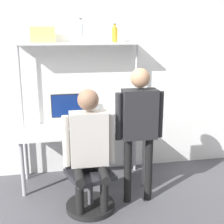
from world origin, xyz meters
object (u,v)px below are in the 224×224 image
at_px(monitor, 70,108).
at_px(bottle_clear, 81,32).
at_px(cell_phone, 110,132).
at_px(storage_box, 43,35).
at_px(person_seated, 89,142).
at_px(person_standing, 139,120).
at_px(bottle_amber, 115,34).
at_px(office_chair, 89,185).
at_px(laptop, 88,128).

xyz_separation_m(monitor, bottle_clear, (0.17, 0.00, 0.98)).
relative_size(cell_phone, storage_box, 0.50).
bearing_deg(person_seated, cell_phone, 57.71).
bearing_deg(person_standing, bottle_amber, 98.55).
height_order(monitor, person_standing, person_standing).
height_order(bottle_amber, storage_box, bottle_amber).
bearing_deg(monitor, bottle_amber, 0.07).
bearing_deg(storage_box, office_chair, -62.64).
bearing_deg(bottle_clear, person_seated, -91.13).
xyz_separation_m(bottle_amber, bottle_clear, (-0.44, 0.00, 0.03)).
distance_m(monitor, laptop, 0.44).
distance_m(cell_phone, person_seated, 0.61).
relative_size(cell_phone, bottle_clear, 0.50).
relative_size(laptop, office_chair, 0.35).
height_order(person_seated, bottle_amber, bottle_amber).
distance_m(laptop, person_seated, 0.56).
distance_m(person_standing, bottle_amber, 1.24).
bearing_deg(person_standing, bottle_clear, 124.51).
distance_m(cell_phone, bottle_clear, 1.32).
bearing_deg(person_standing, storage_box, 141.67).
bearing_deg(office_chair, laptop, 83.10).
bearing_deg(person_seated, bottle_amber, 62.96).
bearing_deg(monitor, cell_phone, -38.92).
relative_size(monitor, person_standing, 0.30).
height_order(laptop, bottle_amber, bottle_amber).
bearing_deg(cell_phone, person_standing, -59.07).
relative_size(office_chair, bottle_clear, 3.01).
bearing_deg(storage_box, person_standing, -38.33).
relative_size(cell_phone, person_seated, 0.11).
bearing_deg(office_chair, person_standing, 3.45).
height_order(bottle_clear, storage_box, bottle_clear).
relative_size(monitor, bottle_clear, 1.61).
relative_size(person_standing, bottle_clear, 5.32).
distance_m(monitor, cell_phone, 0.66).
height_order(person_standing, bottle_clear, bottle_clear).
bearing_deg(cell_phone, laptop, 168.92).
bearing_deg(office_chair, cell_phone, 54.40).
relative_size(person_seated, bottle_clear, 4.65).
relative_size(monitor, storage_box, 1.59).
height_order(laptop, office_chair, laptop).
height_order(office_chair, bottle_amber, bottle_amber).
height_order(cell_phone, bottle_amber, bottle_amber).
xyz_separation_m(office_chair, bottle_amber, (0.47, 0.85, 1.66)).
bearing_deg(person_standing, monitor, 132.03).
distance_m(laptop, office_chair, 0.73).
bearing_deg(bottle_clear, bottle_amber, 0.00).
distance_m(bottle_amber, bottle_clear, 0.44).
distance_m(cell_phone, bottle_amber, 1.26).
height_order(office_chair, person_seated, person_seated).
bearing_deg(person_seated, office_chair, 106.76).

